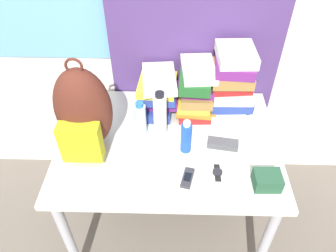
# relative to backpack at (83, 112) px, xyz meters

# --- Properties ---
(curtain_blue) EXTENTS (0.94, 0.04, 2.50)m
(curtain_blue) POSITION_rel_backpack_xyz_m (0.52, 0.47, 0.34)
(curtain_blue) COLOR #4C336B
(curtain_blue) RESTS_ON ground_plane
(desk) EXTENTS (1.10, 0.81, 0.71)m
(desk) POSITION_rel_backpack_xyz_m (0.39, 0.04, -0.29)
(desk) COLOR beige
(desk) RESTS_ON ground_plane
(backpack) EXTENTS (0.26, 0.27, 0.49)m
(backpack) POSITION_rel_backpack_xyz_m (0.00, 0.00, 0.00)
(backpack) COLOR #512319
(backpack) RESTS_ON desk
(book_stack_left) EXTENTS (0.22, 0.29, 0.22)m
(book_stack_left) POSITION_rel_backpack_xyz_m (0.33, 0.29, -0.10)
(book_stack_left) COLOR navy
(book_stack_left) RESTS_ON desk
(book_stack_center) EXTENTS (0.23, 0.29, 0.27)m
(book_stack_center) POSITION_rel_backpack_xyz_m (0.53, 0.29, -0.08)
(book_stack_center) COLOR red
(book_stack_center) RESTS_ON desk
(book_stack_right) EXTENTS (0.24, 0.28, 0.37)m
(book_stack_right) POSITION_rel_backpack_xyz_m (0.71, 0.30, -0.03)
(book_stack_right) COLOR silver
(book_stack_right) RESTS_ON desk
(water_bottle) EXTENTS (0.06, 0.06, 0.19)m
(water_bottle) POSITION_rel_backpack_xyz_m (0.25, 0.10, -0.12)
(water_bottle) COLOR silver
(water_bottle) RESTS_ON desk
(sports_bottle) EXTENTS (0.07, 0.07, 0.26)m
(sports_bottle) POSITION_rel_backpack_xyz_m (0.35, 0.09, -0.08)
(sports_bottle) COLOR white
(sports_bottle) RESTS_ON desk
(sunscreen_bottle) EXTENTS (0.05, 0.05, 0.18)m
(sunscreen_bottle) POSITION_rel_backpack_xyz_m (0.47, -0.03, -0.12)
(sunscreen_bottle) COLOR blue
(sunscreen_bottle) RESTS_ON desk
(cell_phone) EXTENTS (0.07, 0.12, 0.02)m
(cell_phone) POSITION_rel_backpack_xyz_m (0.48, -0.21, -0.20)
(cell_phone) COLOR #2D2D33
(cell_phone) RESTS_ON desk
(sunglasses_case) EXTENTS (0.16, 0.08, 0.04)m
(sunglasses_case) POSITION_rel_backpack_xyz_m (0.66, 0.00, -0.19)
(sunglasses_case) COLOR #47474C
(sunglasses_case) RESTS_ON desk
(camera_pouch) EXTENTS (0.12, 0.10, 0.07)m
(camera_pouch) POSITION_rel_backpack_xyz_m (0.83, -0.23, -0.17)
(camera_pouch) COLOR #234C33
(camera_pouch) RESTS_ON desk
(wristwatch) EXTENTS (0.04, 0.10, 0.01)m
(wristwatch) POSITION_rel_backpack_xyz_m (0.62, -0.17, -0.20)
(wristwatch) COLOR black
(wristwatch) RESTS_ON desk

